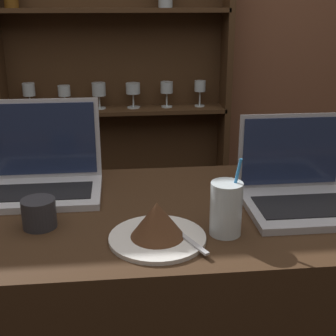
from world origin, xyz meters
TOP-DOWN VIEW (x-y plane):
  - back_wall at (0.00, 1.67)m, footprint 7.00×0.06m
  - back_shelf at (-0.12, 1.59)m, footprint 1.13×0.18m
  - laptop_near at (-0.32, 0.46)m, footprint 0.32×0.22m
  - laptop_far at (0.36, 0.30)m, footprint 0.29×0.25m
  - cake_plate at (-0.03, 0.15)m, footprint 0.22×0.22m
  - water_glass at (0.13, 0.16)m, footprint 0.07×0.07m
  - coffee_cup at (-0.30, 0.24)m, footprint 0.08×0.08m

SIDE VIEW (x-z plane):
  - back_shelf at x=-0.12m, z-range 0.04..1.95m
  - coffee_cup at x=-0.30m, z-range 1.07..1.14m
  - cake_plate at x=-0.03m, z-range 1.06..1.16m
  - laptop_far at x=0.36m, z-range 1.01..1.23m
  - laptop_near at x=-0.32m, z-range 1.01..1.26m
  - water_glass at x=0.13m, z-range 1.05..1.23m
  - back_wall at x=0.00m, z-range 0.00..2.70m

